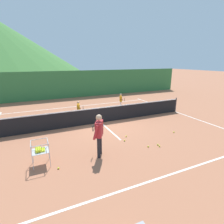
{
  "coord_description": "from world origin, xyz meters",
  "views": [
    {
      "loc": [
        -3.51,
        -9.43,
        3.64
      ],
      "look_at": [
        0.43,
        -0.72,
        0.82
      ],
      "focal_mm": 27.86,
      "sensor_mm": 36.0,
      "label": 1
    }
  ],
  "objects_px": {
    "tennis_ball_2": "(58,168)",
    "ball_cart": "(40,150)",
    "student_1": "(121,100)",
    "tennis_ball_3": "(158,145)",
    "student_0": "(79,109)",
    "tennis_ball_5": "(126,136)",
    "instructor": "(99,132)",
    "tennis_net": "(101,115)",
    "tennis_ball_4": "(174,132)",
    "tennis_ball_0": "(125,141)",
    "tennis_ball_6": "(148,146)",
    "tennis_ball_1": "(159,146)"
  },
  "relations": [
    {
      "from": "student_0",
      "to": "tennis_ball_5",
      "type": "distance_m",
      "value": 4.0
    },
    {
      "from": "tennis_ball_3",
      "to": "tennis_net",
      "type": "bearing_deg",
      "value": 108.23
    },
    {
      "from": "instructor",
      "to": "tennis_ball_1",
      "type": "bearing_deg",
      "value": -8.91
    },
    {
      "from": "tennis_net",
      "to": "student_0",
      "type": "relative_size",
      "value": 10.01
    },
    {
      "from": "tennis_ball_2",
      "to": "tennis_ball_3",
      "type": "distance_m",
      "value": 4.32
    },
    {
      "from": "tennis_net",
      "to": "tennis_ball_4",
      "type": "xyz_separation_m",
      "value": [
        2.96,
        -3.04,
        -0.47
      ]
    },
    {
      "from": "tennis_ball_0",
      "to": "tennis_net",
      "type": "bearing_deg",
      "value": 92.14
    },
    {
      "from": "student_0",
      "to": "student_1",
      "type": "relative_size",
      "value": 0.99
    },
    {
      "from": "instructor",
      "to": "ball_cart",
      "type": "xyz_separation_m",
      "value": [
        -2.16,
        0.27,
        -0.44
      ]
    },
    {
      "from": "student_0",
      "to": "tennis_ball_2",
      "type": "height_order",
      "value": "student_0"
    },
    {
      "from": "student_1",
      "to": "tennis_ball_0",
      "type": "height_order",
      "value": "student_1"
    },
    {
      "from": "tennis_ball_0",
      "to": "tennis_ball_3",
      "type": "relative_size",
      "value": 1.0
    },
    {
      "from": "tennis_ball_1",
      "to": "tennis_ball_3",
      "type": "xyz_separation_m",
      "value": [
        0.03,
        0.14,
        0.0
      ]
    },
    {
      "from": "student_0",
      "to": "tennis_ball_5",
      "type": "height_order",
      "value": "student_0"
    },
    {
      "from": "ball_cart",
      "to": "tennis_ball_1",
      "type": "bearing_deg",
      "value": -8.15
    },
    {
      "from": "tennis_ball_2",
      "to": "tennis_ball_6",
      "type": "distance_m",
      "value": 3.82
    },
    {
      "from": "tennis_ball_2",
      "to": "tennis_ball_4",
      "type": "height_order",
      "value": "same"
    },
    {
      "from": "tennis_ball_2",
      "to": "tennis_ball_3",
      "type": "xyz_separation_m",
      "value": [
        4.32,
        0.0,
        0.0
      ]
    },
    {
      "from": "student_1",
      "to": "tennis_ball_3",
      "type": "bearing_deg",
      "value": -102.03
    },
    {
      "from": "tennis_ball_3",
      "to": "ball_cart",
      "type": "bearing_deg",
      "value": 173.57
    },
    {
      "from": "ball_cart",
      "to": "tennis_ball_6",
      "type": "distance_m",
      "value": 4.41
    },
    {
      "from": "tennis_ball_2",
      "to": "tennis_ball_5",
      "type": "xyz_separation_m",
      "value": [
        3.46,
        1.39,
        0.0
      ]
    },
    {
      "from": "student_0",
      "to": "tennis_ball_2",
      "type": "distance_m",
      "value": 5.48
    },
    {
      "from": "student_0",
      "to": "student_1",
      "type": "bearing_deg",
      "value": 18.19
    },
    {
      "from": "tennis_net",
      "to": "tennis_ball_5",
      "type": "height_order",
      "value": "tennis_net"
    },
    {
      "from": "tennis_ball_6",
      "to": "tennis_ball_3",
      "type": "bearing_deg",
      "value": -3.58
    },
    {
      "from": "tennis_ball_3",
      "to": "student_1",
      "type": "bearing_deg",
      "value": 77.97
    },
    {
      "from": "instructor",
      "to": "tennis_ball_0",
      "type": "height_order",
      "value": "instructor"
    },
    {
      "from": "student_1",
      "to": "tennis_ball_4",
      "type": "relative_size",
      "value": 17.77
    },
    {
      "from": "instructor",
      "to": "tennis_ball_6",
      "type": "height_order",
      "value": "instructor"
    },
    {
      "from": "tennis_net",
      "to": "student_0",
      "type": "height_order",
      "value": "student_0"
    },
    {
      "from": "student_0",
      "to": "tennis_ball_0",
      "type": "relative_size",
      "value": 17.56
    },
    {
      "from": "ball_cart",
      "to": "student_0",
      "type": "bearing_deg",
      "value": 60.62
    },
    {
      "from": "tennis_ball_1",
      "to": "tennis_ball_0",
      "type": "bearing_deg",
      "value": 135.16
    },
    {
      "from": "tennis_net",
      "to": "tennis_ball_3",
      "type": "height_order",
      "value": "tennis_net"
    },
    {
      "from": "instructor",
      "to": "student_0",
      "type": "xyz_separation_m",
      "value": [
        0.37,
        4.77,
        -0.31
      ]
    },
    {
      "from": "tennis_net",
      "to": "tennis_ball_2",
      "type": "xyz_separation_m",
      "value": [
        -3.05,
        -3.86,
        -0.47
      ]
    },
    {
      "from": "instructor",
      "to": "tennis_ball_2",
      "type": "xyz_separation_m",
      "value": [
        -1.63,
        -0.28,
        -1.0
      ]
    },
    {
      "from": "tennis_ball_4",
      "to": "tennis_net",
      "type": "bearing_deg",
      "value": 134.25
    },
    {
      "from": "student_1",
      "to": "tennis_ball_2",
      "type": "height_order",
      "value": "student_1"
    },
    {
      "from": "tennis_ball_1",
      "to": "tennis_ball_5",
      "type": "height_order",
      "value": "same"
    },
    {
      "from": "tennis_ball_2",
      "to": "tennis_ball_4",
      "type": "distance_m",
      "value": 6.07
    },
    {
      "from": "tennis_ball_2",
      "to": "ball_cart",
      "type": "bearing_deg",
      "value": 133.78
    },
    {
      "from": "tennis_ball_0",
      "to": "tennis_ball_5",
      "type": "relative_size",
      "value": 1.0
    },
    {
      "from": "tennis_ball_0",
      "to": "tennis_ball_3",
      "type": "height_order",
      "value": "same"
    },
    {
      "from": "tennis_ball_1",
      "to": "tennis_ball_4",
      "type": "height_order",
      "value": "same"
    },
    {
      "from": "student_1",
      "to": "tennis_ball_2",
      "type": "bearing_deg",
      "value": -132.13
    },
    {
      "from": "instructor",
      "to": "tennis_ball_2",
      "type": "height_order",
      "value": "instructor"
    },
    {
      "from": "tennis_net",
      "to": "ball_cart",
      "type": "distance_m",
      "value": 4.87
    },
    {
      "from": "tennis_net",
      "to": "tennis_ball_6",
      "type": "distance_m",
      "value": 3.93
    }
  ]
}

